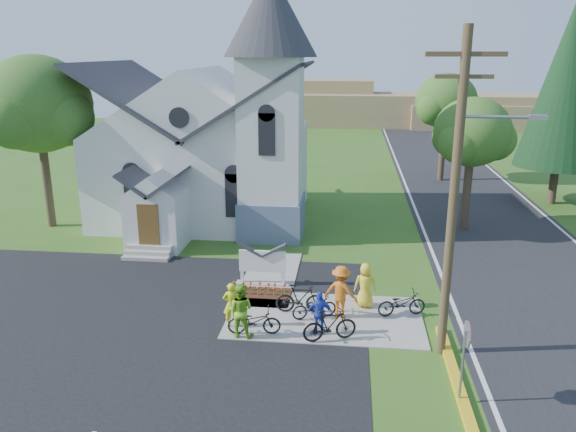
# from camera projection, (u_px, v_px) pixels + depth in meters

# --- Properties ---
(ground) EXTENTS (120.00, 120.00, 0.00)m
(ground) POSITION_uv_depth(u_px,v_px,m) (282.00, 322.00, 19.98)
(ground) COLOR #335B1A
(ground) RESTS_ON ground
(parking_lot) EXTENTS (20.00, 16.00, 0.02)m
(parking_lot) POSITION_uv_depth(u_px,v_px,m) (68.00, 339.00, 18.81)
(parking_lot) COLOR black
(parking_lot) RESTS_ON ground
(road) EXTENTS (8.00, 90.00, 0.02)m
(road) POSITION_uv_depth(u_px,v_px,m) (480.00, 214.00, 33.22)
(road) COLOR black
(road) RESTS_ON ground
(sidewalk) EXTENTS (7.00, 4.00, 0.05)m
(sidewalk) POSITION_uv_depth(u_px,v_px,m) (325.00, 317.00, 20.29)
(sidewalk) COLOR gray
(sidewalk) RESTS_ON ground
(church) EXTENTS (12.35, 12.00, 13.00)m
(church) POSITION_uv_depth(u_px,v_px,m) (211.00, 127.00, 30.97)
(church) COLOR silver
(church) RESTS_ON ground
(church_sign) EXTENTS (2.20, 0.40, 1.70)m
(church_sign) POSITION_uv_depth(u_px,v_px,m) (262.00, 262.00, 22.87)
(church_sign) COLOR gray
(church_sign) RESTS_ON ground
(flower_bed) EXTENTS (2.60, 1.10, 0.07)m
(flower_bed) POSITION_uv_depth(u_px,v_px,m) (259.00, 293.00, 22.29)
(flower_bed) COLOR #3B1F10
(flower_bed) RESTS_ON ground
(utility_pole) EXTENTS (3.45, 0.28, 10.00)m
(utility_pole) POSITION_uv_depth(u_px,v_px,m) (457.00, 189.00, 16.46)
(utility_pole) COLOR #413020
(utility_pole) RESTS_ON ground
(stop_sign) EXTENTS (0.11, 0.76, 2.48)m
(stop_sign) POSITION_uv_depth(u_px,v_px,m) (466.00, 345.00, 14.90)
(stop_sign) COLOR gray
(stop_sign) RESTS_ON ground
(tree_lot_corner) EXTENTS (5.60, 5.60, 9.15)m
(tree_lot_corner) POSITION_uv_depth(u_px,v_px,m) (37.00, 104.00, 29.12)
(tree_lot_corner) COLOR #382B1E
(tree_lot_corner) RESTS_ON ground
(tree_road_near) EXTENTS (4.00, 4.00, 7.05)m
(tree_road_near) POSITION_uv_depth(u_px,v_px,m) (472.00, 133.00, 29.05)
(tree_road_near) COLOR #382B1E
(tree_road_near) RESTS_ON ground
(tree_road_mid) EXTENTS (4.40, 4.40, 7.80)m
(tree_road_mid) POSITION_uv_depth(u_px,v_px,m) (446.00, 102.00, 40.27)
(tree_road_mid) COLOR #382B1E
(tree_road_mid) RESTS_ON ground
(conifer) EXTENTS (5.20, 5.20, 12.40)m
(conifer) POSITION_uv_depth(u_px,v_px,m) (567.00, 84.00, 33.47)
(conifer) COLOR #382B1E
(conifer) RESTS_ON ground
(distant_hills) EXTENTS (61.00, 10.00, 5.60)m
(distant_hills) POSITION_uv_depth(u_px,v_px,m) (360.00, 108.00, 72.71)
(distant_hills) COLOR olive
(distant_hills) RESTS_ON ground
(cyclist_0) EXTENTS (0.66, 0.51, 1.61)m
(cyclist_0) POSITION_uv_depth(u_px,v_px,m) (231.00, 305.00, 19.39)
(cyclist_0) COLOR #CFE11A
(cyclist_0) RESTS_ON sidewalk
(bike_0) EXTENTS (1.86, 0.84, 0.95)m
(bike_0) POSITION_uv_depth(u_px,v_px,m) (254.00, 321.00, 18.93)
(bike_0) COLOR black
(bike_0) RESTS_ON sidewalk
(cyclist_1) EXTENTS (0.99, 0.81, 1.87)m
(cyclist_1) POSITION_uv_depth(u_px,v_px,m) (240.00, 310.00, 18.69)
(cyclist_1) COLOR #71B722
(cyclist_1) RESTS_ON sidewalk
(bike_1) EXTENTS (1.84, 0.66, 1.09)m
(bike_1) POSITION_uv_depth(u_px,v_px,m) (300.00, 298.00, 20.49)
(bike_1) COLOR black
(bike_1) RESTS_ON sidewalk
(cyclist_2) EXTENTS (0.92, 0.43, 1.53)m
(cyclist_2) POSITION_uv_depth(u_px,v_px,m) (320.00, 313.00, 18.85)
(cyclist_2) COLOR blue
(cyclist_2) RESTS_ON sidewalk
(bike_2) EXTENTS (1.75, 1.17, 0.87)m
(bike_2) POSITION_uv_depth(u_px,v_px,m) (314.00, 307.00, 20.09)
(bike_2) COLOR black
(bike_2) RESTS_ON sidewalk
(cyclist_3) EXTENTS (1.43, 1.14, 1.94)m
(cyclist_3) POSITION_uv_depth(u_px,v_px,m) (341.00, 292.00, 20.05)
(cyclist_3) COLOR #C76216
(cyclist_3) RESTS_ON sidewalk
(bike_3) EXTENTS (1.91, 1.10, 1.11)m
(bike_3) POSITION_uv_depth(u_px,v_px,m) (330.00, 325.00, 18.48)
(bike_3) COLOR black
(bike_3) RESTS_ON sidewalk
(cyclist_4) EXTENTS (0.85, 0.56, 1.72)m
(cyclist_4) POSITION_uv_depth(u_px,v_px,m) (365.00, 285.00, 20.87)
(cyclist_4) COLOR yellow
(cyclist_4) RESTS_ON sidewalk
(bike_4) EXTENTS (1.88, 1.08, 0.94)m
(bike_4) POSITION_uv_depth(u_px,v_px,m) (402.00, 303.00, 20.27)
(bike_4) COLOR black
(bike_4) RESTS_ON sidewalk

